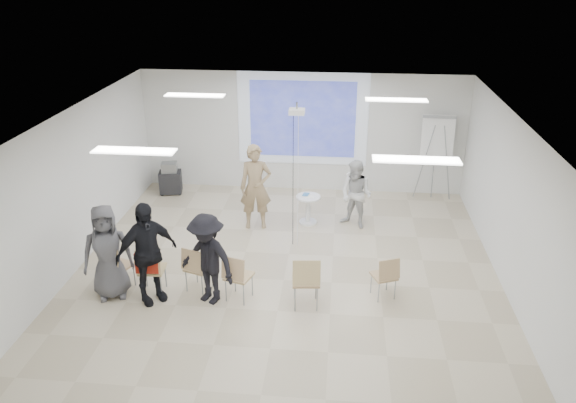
# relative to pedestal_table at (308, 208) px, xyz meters

# --- Properties ---
(floor) EXTENTS (8.00, 9.00, 0.10)m
(floor) POSITION_rel_pedestal_table_xyz_m (-0.29, -2.48, -0.42)
(floor) COLOR beige
(floor) RESTS_ON ground
(ceiling) EXTENTS (8.00, 9.00, 0.10)m
(ceiling) POSITION_rel_pedestal_table_xyz_m (-0.29, -2.48, 2.68)
(ceiling) COLOR white
(ceiling) RESTS_ON wall_back
(wall_back) EXTENTS (8.00, 0.10, 3.00)m
(wall_back) POSITION_rel_pedestal_table_xyz_m (-0.29, 2.07, 1.13)
(wall_back) COLOR silver
(wall_back) RESTS_ON floor
(wall_left) EXTENTS (0.10, 9.00, 3.00)m
(wall_left) POSITION_rel_pedestal_table_xyz_m (-4.34, -2.48, 1.13)
(wall_left) COLOR silver
(wall_left) RESTS_ON floor
(wall_right) EXTENTS (0.10, 9.00, 3.00)m
(wall_right) POSITION_rel_pedestal_table_xyz_m (3.76, -2.48, 1.13)
(wall_right) COLOR silver
(wall_right) RESTS_ON floor
(projection_halo) EXTENTS (3.20, 0.01, 2.30)m
(projection_halo) POSITION_rel_pedestal_table_xyz_m (-0.29, 2.01, 1.48)
(projection_halo) COLOR silver
(projection_halo) RESTS_ON wall_back
(projection_image) EXTENTS (2.60, 0.01, 1.90)m
(projection_image) POSITION_rel_pedestal_table_xyz_m (-0.29, 1.99, 1.48)
(projection_image) COLOR #303CA3
(projection_image) RESTS_ON wall_back
(pedestal_table) EXTENTS (0.65, 0.65, 0.67)m
(pedestal_table) POSITION_rel_pedestal_table_xyz_m (0.00, 0.00, 0.00)
(pedestal_table) COLOR white
(pedestal_table) RESTS_ON floor
(player_left) EXTENTS (0.85, 0.64, 2.14)m
(player_left) POSITION_rel_pedestal_table_xyz_m (-1.13, -0.29, 0.70)
(player_left) COLOR #9E8461
(player_left) RESTS_ON floor
(player_right) EXTENTS (1.03, 0.98, 1.69)m
(player_right) POSITION_rel_pedestal_table_xyz_m (1.05, -0.06, 0.47)
(player_right) COLOR silver
(player_right) RESTS_ON floor
(controller_left) EXTENTS (0.06, 0.13, 0.04)m
(controller_left) POSITION_rel_pedestal_table_xyz_m (-0.95, -0.04, 1.04)
(controller_left) COLOR silver
(controller_left) RESTS_ON player_left
(controller_right) EXTENTS (0.10, 0.12, 0.04)m
(controller_right) POSITION_rel_pedestal_table_xyz_m (0.87, 0.19, 0.77)
(controller_right) COLOR white
(controller_right) RESTS_ON player_right
(chair_far_left) EXTENTS (0.57, 0.58, 0.90)m
(chair_far_left) POSITION_rel_pedestal_table_xyz_m (-3.23, -3.09, 0.16)
(chair_far_left) COLOR tan
(chair_far_left) RESTS_ON floor
(chair_left_mid) EXTENTS (0.47, 0.50, 0.93)m
(chair_left_mid) POSITION_rel_pedestal_table_xyz_m (-2.55, -3.18, 0.18)
(chair_left_mid) COLOR #D1B679
(chair_left_mid) RESTS_ON floor
(chair_left_inner) EXTENTS (0.54, 0.56, 0.89)m
(chair_left_inner) POSITION_rel_pedestal_table_xyz_m (-1.79, -3.00, 0.15)
(chair_left_inner) COLOR tan
(chair_left_inner) RESTS_ON floor
(chair_center) EXTENTS (0.54, 0.56, 0.90)m
(chair_center) POSITION_rel_pedestal_table_xyz_m (-1.02, -3.23, 0.16)
(chair_center) COLOR tan
(chair_center) RESTS_ON floor
(chair_right_inner) EXTENTS (0.51, 0.54, 0.99)m
(chair_right_inner) POSITION_rel_pedestal_table_xyz_m (0.18, -3.33, 0.21)
(chair_right_inner) COLOR tan
(chair_right_inner) RESTS_ON floor
(chair_right_far) EXTENTS (0.52, 0.53, 0.83)m
(chair_right_far) POSITION_rel_pedestal_table_xyz_m (1.54, -2.91, 0.11)
(chair_right_far) COLOR tan
(chair_right_far) RESTS_ON floor
(red_jacket) EXTENTS (0.40, 0.12, 0.38)m
(red_jacket) POSITION_rel_pedestal_table_xyz_m (-2.56, -3.32, 0.35)
(red_jacket) COLOR #A82314
(red_jacket) RESTS_ON chair_left_mid
(laptop) EXTENTS (0.39, 0.33, 0.03)m
(laptop) POSITION_rel_pedestal_table_xyz_m (-1.77, -2.91, 0.10)
(laptop) COLOR black
(laptop) RESTS_ON chair_left_inner
(audience_left) EXTENTS (1.41, 1.38, 2.12)m
(audience_left) POSITION_rel_pedestal_table_xyz_m (-2.53, -3.34, 0.69)
(audience_left) COLOR black
(audience_left) RESTS_ON floor
(audience_mid) EXTENTS (1.38, 1.13, 1.87)m
(audience_mid) POSITION_rel_pedestal_table_xyz_m (-1.51, -3.27, 0.56)
(audience_mid) COLOR black
(audience_mid) RESTS_ON floor
(audience_outer) EXTENTS (1.10, 0.91, 1.94)m
(audience_outer) POSITION_rel_pedestal_table_xyz_m (-3.26, -3.26, 0.59)
(audience_outer) COLOR #58585D
(audience_outer) RESTS_ON floor
(flipchart_easel) EXTENTS (0.90, 0.68, 2.09)m
(flipchart_easel) POSITION_rel_pedestal_table_xyz_m (2.96, 1.70, 1.17)
(flipchart_easel) COLOR #94979C
(flipchart_easel) RESTS_ON floor
(av_cart) EXTENTS (0.61, 0.53, 0.81)m
(av_cart) POSITION_rel_pedestal_table_xyz_m (-3.57, 1.40, -0.00)
(av_cart) COLOR black
(av_cart) RESTS_ON floor
(ceiling_projector) EXTENTS (0.30, 0.25, 3.00)m
(ceiling_projector) POSITION_rel_pedestal_table_xyz_m (-0.19, -0.99, 2.31)
(ceiling_projector) COLOR white
(ceiling_projector) RESTS_ON ceiling
(fluor_panel_nw) EXTENTS (1.20, 0.30, 0.02)m
(fluor_panel_nw) POSITION_rel_pedestal_table_xyz_m (-2.29, -0.48, 2.60)
(fluor_panel_nw) COLOR white
(fluor_panel_nw) RESTS_ON ceiling
(fluor_panel_ne) EXTENTS (1.20, 0.30, 0.02)m
(fluor_panel_ne) POSITION_rel_pedestal_table_xyz_m (1.71, -0.48, 2.60)
(fluor_panel_ne) COLOR white
(fluor_panel_ne) RESTS_ON ceiling
(fluor_panel_sw) EXTENTS (1.20, 0.30, 0.02)m
(fluor_panel_sw) POSITION_rel_pedestal_table_xyz_m (-2.29, -3.98, 2.60)
(fluor_panel_sw) COLOR white
(fluor_panel_sw) RESTS_ON ceiling
(fluor_panel_se) EXTENTS (1.20, 0.30, 0.02)m
(fluor_panel_se) POSITION_rel_pedestal_table_xyz_m (1.71, -3.98, 2.60)
(fluor_panel_se) COLOR white
(fluor_panel_se) RESTS_ON ceiling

